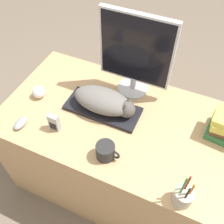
{
  "coord_description": "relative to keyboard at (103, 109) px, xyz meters",
  "views": [
    {
      "loc": [
        0.31,
        -0.49,
        1.94
      ],
      "look_at": [
        -0.08,
        0.37,
        0.81
      ],
      "focal_mm": 42.0,
      "sensor_mm": 36.0,
      "label": 1
    }
  ],
  "objects": [
    {
      "name": "computer_mouse",
      "position": [
        -0.37,
        -0.29,
        0.0
      ],
      "size": [
        0.06,
        0.1,
        0.03
      ],
      "color": "gray",
      "rests_on": "desk"
    },
    {
      "name": "desk",
      "position": [
        0.15,
        -0.02,
        -0.39
      ],
      "size": [
        1.46,
        0.77,
        0.75
      ],
      "color": "tan",
      "rests_on": "ground_plane"
    },
    {
      "name": "keyboard",
      "position": [
        0.0,
        0.0,
        0.0
      ],
      "size": [
        0.44,
        0.19,
        0.02
      ],
      "color": "black",
      "rests_on": "desk"
    },
    {
      "name": "monitor",
      "position": [
        0.1,
        0.23,
        0.27
      ],
      "size": [
        0.43,
        0.19,
        0.52
      ],
      "color": "#B7B7BC",
      "rests_on": "desk"
    },
    {
      "name": "phone",
      "position": [
        -0.18,
        -0.23,
        0.04
      ],
      "size": [
        0.06,
        0.03,
        0.11
      ],
      "color": "#99999E",
      "rests_on": "desk"
    },
    {
      "name": "coffee_mug",
      "position": [
        0.15,
        -0.28,
        0.03
      ],
      "size": [
        0.13,
        0.1,
        0.09
      ],
      "color": "black",
      "rests_on": "desk"
    },
    {
      "name": "cat",
      "position": [
        0.02,
        0.0,
        0.07
      ],
      "size": [
        0.37,
        0.18,
        0.12
      ],
      "color": "#66605B",
      "rests_on": "keyboard"
    },
    {
      "name": "pen_cup",
      "position": [
        0.56,
        -0.35,
        0.04
      ],
      "size": [
        0.09,
        0.09,
        0.22
      ],
      "color": "#B2A893",
      "rests_on": "desk"
    },
    {
      "name": "baseball",
      "position": [
        -0.4,
        -0.06,
        0.03
      ],
      "size": [
        0.08,
        0.08,
        0.08
      ],
      "color": "silver",
      "rests_on": "desk"
    }
  ]
}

